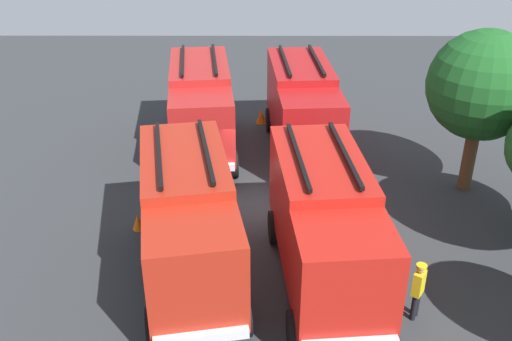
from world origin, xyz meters
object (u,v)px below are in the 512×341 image
Objects in this scene: firefighter_1 at (418,288)px; traffic_cone_0 at (261,116)px; fire_truck_0 at (201,104)px; fire_truck_3 at (325,221)px; traffic_cone_1 at (357,188)px; fire_truck_2 at (303,105)px; fire_truck_1 at (188,218)px; tree_0 at (483,86)px; traffic_cone_2 at (138,222)px.

firefighter_1 is 2.46× the size of traffic_cone_0.
fire_truck_0 is at bearing -41.13° from traffic_cone_0.
traffic_cone_1 is at bearing 155.57° from fire_truck_3.
fire_truck_0 reaches higher than traffic_cone_0.
fire_truck_3 is (9.19, 0.02, 0.00)m from fire_truck_2.
fire_truck_1 is 6.76m from firefighter_1.
tree_0 is (-5.82, 6.19, 2.05)m from fire_truck_3.
tree_0 reaches higher than fire_truck_2.
fire_truck_3 is at bearing 0.97° from firefighter_1.
traffic_cone_1 is at bearing -50.96° from firefighter_1.
traffic_cone_0 is 7.89m from traffic_cone_1.
fire_truck_2 is (-9.00, 3.96, 0.00)m from fire_truck_1.
fire_truck_3 is 12.74× the size of traffic_cone_2.
traffic_cone_2 is at bearing -151.36° from fire_truck_1.
traffic_cone_2 is at bearing -24.79° from traffic_cone_0.
traffic_cone_1 is at bearing 120.70° from fire_truck_1.
fire_truck_0 reaches higher than traffic_cone_2.
tree_0 reaches higher than traffic_cone_2.
fire_truck_0 and fire_truck_3 have the same top height.
firefighter_1 is (10.79, 2.47, -1.13)m from fire_truck_2.
fire_truck_2 is 1.00× the size of fire_truck_3.
traffic_cone_1 is at bearing -82.27° from tree_0.
fire_truck_0 is 12.86m from firefighter_1.
traffic_cone_2 is (-2.83, -6.11, -1.86)m from fire_truck_3.
tree_0 is (-5.64, 10.16, 2.05)m from fire_truck_1.
traffic_cone_2 is (-2.65, -2.13, -1.86)m from fire_truck_1.
fire_truck_2 is 4.06× the size of firefighter_1.
fire_truck_2 reaches higher than traffic_cone_1.
fire_truck_0 reaches higher than firefighter_1.
firefighter_1 is 0.29× the size of tree_0.
fire_truck_3 is at bearing 77.23° from fire_truck_1.
fire_truck_2 is 12.68× the size of traffic_cone_2.
fire_truck_0 is 10.07× the size of traffic_cone_0.
fire_truck_2 is at bearing -118.47° from tree_0.
firefighter_1 is at bearing 64.34° from fire_truck_1.
fire_truck_1 is at bearing -60.98° from tree_0.
fire_truck_0 is at bearing -107.85° from tree_0.
fire_truck_1 is at bearing -49.13° from traffic_cone_1.
traffic_cone_0 is at bearing -38.92° from firefighter_1.
traffic_cone_2 is at bearing -73.26° from traffic_cone_1.
tree_0 reaches higher than traffic_cone_1.
firefighter_1 is 3.12× the size of traffic_cone_2.
traffic_cone_0 is (-13.84, -4.22, -0.66)m from firefighter_1.
fire_truck_0 is at bearing -159.37° from fire_truck_3.
fire_truck_2 is at bearing 146.10° from fire_truck_1.
fire_truck_1 is 4.16× the size of firefighter_1.
fire_truck_2 reaches higher than firefighter_1.
fire_truck_3 reaches higher than traffic_cone_0.
tree_0 is 10.79× the size of traffic_cone_2.
firefighter_1 is (1.60, 2.45, -1.13)m from fire_truck_3.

